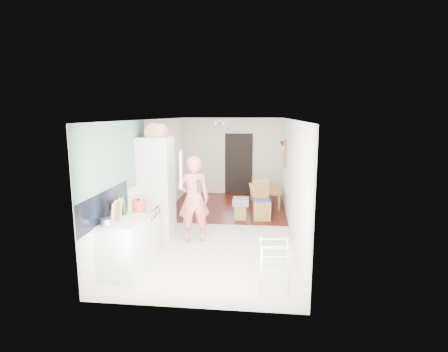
% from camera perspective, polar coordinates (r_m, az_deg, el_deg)
% --- Properties ---
extents(room_shell, '(3.20, 7.00, 2.50)m').
position_cam_1_polar(room_shell, '(7.99, -0.60, 0.22)').
color(room_shell, white).
rests_on(room_shell, ground).
extents(floor, '(3.20, 7.00, 0.01)m').
position_cam_1_polar(floor, '(8.30, -0.58, -8.32)').
color(floor, beige).
rests_on(floor, ground).
extents(wood_floor_overlay, '(3.20, 3.30, 0.01)m').
position_cam_1_polar(wood_floor_overlay, '(10.06, 0.64, -4.96)').
color(wood_floor_overlay, '#4E150F').
rests_on(wood_floor_overlay, room_shell).
extents(sage_wall_panel, '(0.02, 3.00, 1.30)m').
position_cam_1_polar(sage_wall_panel, '(6.38, -17.11, 2.70)').
color(sage_wall_panel, slate).
rests_on(sage_wall_panel, room_shell).
extents(tile_splashback, '(0.02, 1.90, 0.50)m').
position_cam_1_polar(tile_splashback, '(6.02, -18.77, -4.62)').
color(tile_splashback, black).
rests_on(tile_splashback, room_shell).
extents(doorway_recess, '(0.90, 0.04, 2.00)m').
position_cam_1_polar(doorway_recess, '(11.44, 2.42, 1.95)').
color(doorway_recess, black).
rests_on(doorway_recess, room_shell).
extents(base_cabinet, '(0.60, 0.90, 0.86)m').
position_cam_1_polar(base_cabinet, '(6.12, -15.91, -11.29)').
color(base_cabinet, silver).
rests_on(base_cabinet, room_shell).
extents(worktop, '(0.62, 0.92, 0.06)m').
position_cam_1_polar(worktop, '(5.97, -16.12, -7.18)').
color(worktop, beige).
rests_on(worktop, room_shell).
extents(range_cooker, '(0.60, 0.60, 0.88)m').
position_cam_1_polar(range_cooker, '(6.78, -13.54, -8.98)').
color(range_cooker, silver).
rests_on(range_cooker, room_shell).
extents(cooker_top, '(0.60, 0.60, 0.04)m').
position_cam_1_polar(cooker_top, '(6.64, -13.70, -5.23)').
color(cooker_top, silver).
rests_on(cooker_top, room_shell).
extents(fridge_housing, '(0.66, 0.66, 2.15)m').
position_cam_1_polar(fridge_housing, '(7.53, -10.94, -1.94)').
color(fridge_housing, silver).
rests_on(fridge_housing, room_shell).
extents(fridge_door, '(0.14, 0.56, 0.70)m').
position_cam_1_polar(fridge_door, '(7.00, -7.01, 1.22)').
color(fridge_door, silver).
rests_on(fridge_door, room_shell).
extents(fridge_interior, '(0.02, 0.52, 0.66)m').
position_cam_1_polar(fridge_interior, '(7.36, -8.76, 1.61)').
color(fridge_interior, white).
rests_on(fridge_interior, room_shell).
extents(pinboard, '(0.03, 0.90, 0.70)m').
position_cam_1_polar(pinboard, '(9.80, 9.94, 3.68)').
color(pinboard, tan).
rests_on(pinboard, room_shell).
extents(pinboard_frame, '(0.00, 0.94, 0.74)m').
position_cam_1_polar(pinboard_frame, '(9.80, 9.85, 3.68)').
color(pinboard_frame, '#A96B36').
rests_on(pinboard_frame, room_shell).
extents(wall_sconce, '(0.18, 0.18, 0.16)m').
position_cam_1_polar(wall_sconce, '(10.42, 9.52, 5.17)').
color(wall_sconce, maroon).
rests_on(wall_sconce, room_shell).
extents(person, '(0.89, 0.71, 2.12)m').
position_cam_1_polar(person, '(7.19, -5.00, -2.49)').
color(person, '#EA6467').
rests_on(person, floor).
extents(dining_table, '(0.80, 1.32, 0.45)m').
position_cam_1_polar(dining_table, '(10.17, 6.73, -3.61)').
color(dining_table, '#A96B36').
rests_on(dining_table, floor).
extents(dining_chair, '(0.48, 0.48, 1.01)m').
position_cam_1_polar(dining_chair, '(8.79, 6.13, -3.89)').
color(dining_chair, '#A96B36').
rests_on(dining_chair, floor).
extents(stool, '(0.30, 0.30, 0.38)m').
position_cam_1_polar(stool, '(8.81, 2.74, -5.93)').
color(stool, '#A96B36').
rests_on(stool, floor).
extents(grey_drape, '(0.40, 0.40, 0.18)m').
position_cam_1_polar(grey_drape, '(8.74, 2.76, -4.17)').
color(grey_drape, gray).
rests_on(grey_drape, stool).
extents(drying_rack, '(0.48, 0.44, 0.82)m').
position_cam_1_polar(drying_rack, '(5.29, 8.29, -14.70)').
color(drying_rack, silver).
rests_on(drying_rack, floor).
extents(bread_bin, '(0.41, 0.39, 0.21)m').
position_cam_1_polar(bread_bin, '(7.33, -10.98, 7.06)').
color(bread_bin, tan).
rests_on(bread_bin, fridge_housing).
extents(red_casserole, '(0.29, 0.29, 0.16)m').
position_cam_1_polar(red_casserole, '(6.55, -13.81, -4.54)').
color(red_casserole, red).
rests_on(red_casserole, cooker_top).
extents(steel_pan, '(0.22, 0.22, 0.10)m').
position_cam_1_polar(steel_pan, '(5.77, -18.58, -7.06)').
color(steel_pan, silver).
rests_on(steel_pan, worktop).
extents(held_bottle, '(0.06, 0.06, 0.26)m').
position_cam_1_polar(held_bottle, '(6.99, -4.18, -1.65)').
color(held_bottle, '#183E1D').
rests_on(held_bottle, person).
extents(bottle_a, '(0.08, 0.08, 0.32)m').
position_cam_1_polar(bottle_a, '(6.08, -16.73, -5.03)').
color(bottle_a, '#183E1D').
rests_on(bottle_a, worktop).
extents(bottle_b, '(0.07, 0.07, 0.27)m').
position_cam_1_polar(bottle_b, '(6.20, -16.08, -4.95)').
color(bottle_b, '#183E1D').
rests_on(bottle_b, worktop).
extents(bottle_c, '(0.10, 0.10, 0.20)m').
position_cam_1_polar(bottle_c, '(6.02, -17.25, -5.80)').
color(bottle_c, silver).
rests_on(bottle_c, worktop).
extents(pepper_mill_front, '(0.07, 0.07, 0.21)m').
position_cam_1_polar(pepper_mill_front, '(6.32, -15.23, -4.90)').
color(pepper_mill_front, tan).
rests_on(pepper_mill_front, worktop).
extents(pepper_mill_back, '(0.07, 0.07, 0.22)m').
position_cam_1_polar(pepper_mill_back, '(6.43, -15.01, -4.59)').
color(pepper_mill_back, tan).
rests_on(pepper_mill_back, worktop).
extents(chopping_boards, '(0.10, 0.28, 0.38)m').
position_cam_1_polar(chopping_boards, '(5.79, -17.11, -5.53)').
color(chopping_boards, tan).
rests_on(chopping_boards, worktop).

